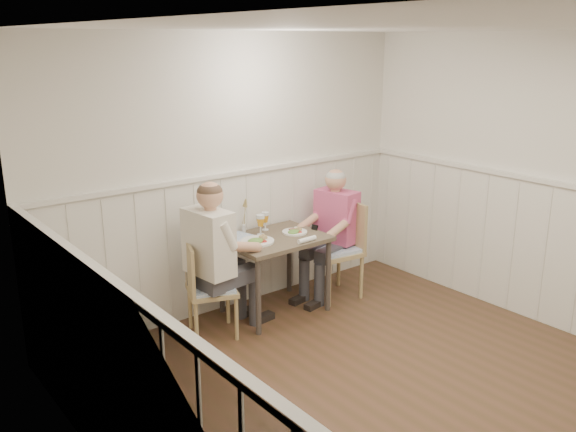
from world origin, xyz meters
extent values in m
plane|color=#4A341F|center=(0.00, 0.00, 0.00)|extent=(4.50, 4.50, 0.00)
cube|color=silver|center=(0.00, 2.25, 1.30)|extent=(4.00, 0.04, 2.60)
cube|color=silver|center=(-2.00, 0.00, 1.30)|extent=(0.04, 4.50, 2.60)
cube|color=silver|center=(2.00, 0.00, 1.30)|extent=(0.04, 4.50, 2.60)
cube|color=white|center=(0.00, 0.00, 2.59)|extent=(4.00, 4.50, 0.02)
cube|color=silver|center=(0.00, 2.23, 0.65)|extent=(3.98, 0.03, 1.30)
cube|color=silver|center=(-1.99, 0.00, 0.65)|extent=(0.03, 4.48, 1.30)
cube|color=silver|center=(1.99, 0.00, 0.65)|extent=(0.03, 4.48, 1.30)
cube|color=silver|center=(0.00, 2.22, 1.32)|extent=(3.98, 0.06, 0.04)
cube|color=silver|center=(-1.97, 0.00, 1.32)|extent=(0.06, 4.48, 0.04)
cube|color=silver|center=(1.97, 0.00, 1.32)|extent=(0.06, 4.48, 0.04)
cube|color=brown|center=(0.18, 1.84, 0.73)|extent=(0.92, 0.70, 0.04)
cylinder|color=#3F3833|center=(-0.23, 1.54, 0.35)|extent=(0.05, 0.05, 0.71)
cylinder|color=#3F3833|center=(-0.23, 2.14, 0.35)|extent=(0.05, 0.05, 0.71)
cylinder|color=#3F3833|center=(0.60, 1.54, 0.35)|extent=(0.05, 0.05, 0.71)
cylinder|color=#3F3833|center=(0.60, 2.14, 0.35)|extent=(0.05, 0.05, 0.71)
cube|color=tan|center=(0.88, 1.76, 0.47)|extent=(0.51, 0.51, 0.04)
cube|color=#6288BC|center=(0.88, 1.76, 0.51)|extent=(0.46, 0.46, 0.03)
cube|color=tan|center=(1.08, 1.74, 0.73)|extent=(0.09, 0.46, 0.48)
cylinder|color=tan|center=(1.05, 1.54, 0.22)|extent=(0.04, 0.04, 0.45)
cylinder|color=tan|center=(0.66, 1.59, 0.22)|extent=(0.04, 0.04, 0.45)
cylinder|color=tan|center=(1.10, 1.93, 0.22)|extent=(0.04, 0.04, 0.45)
cylinder|color=tan|center=(0.71, 1.98, 0.22)|extent=(0.04, 0.04, 0.45)
cube|color=tan|center=(-0.54, 1.80, 0.42)|extent=(0.52, 0.52, 0.04)
cube|color=#6288BC|center=(-0.54, 1.80, 0.45)|extent=(0.47, 0.47, 0.03)
cube|color=tan|center=(-0.71, 1.86, 0.65)|extent=(0.17, 0.39, 0.43)
cylinder|color=tan|center=(-0.64, 2.02, 0.20)|extent=(0.03, 0.03, 0.40)
cylinder|color=tan|center=(-0.31, 1.90, 0.20)|extent=(0.03, 0.03, 0.40)
cylinder|color=tan|center=(-0.76, 1.70, 0.20)|extent=(0.03, 0.03, 0.40)
cylinder|color=tan|center=(-0.44, 1.57, 0.20)|extent=(0.03, 0.03, 0.40)
cube|color=#3F3F47|center=(0.96, 1.85, 0.22)|extent=(0.49, 0.46, 0.43)
cube|color=#3F3F47|center=(0.77, 1.81, 0.49)|extent=(0.46, 0.42, 0.12)
cube|color=#D14F74|center=(0.96, 1.85, 0.81)|extent=(0.31, 0.46, 0.53)
sphere|color=tan|center=(0.96, 1.85, 1.19)|extent=(0.21, 0.21, 0.21)
sphere|color=#A5A5A0|center=(0.96, 1.85, 1.22)|extent=(0.20, 0.20, 0.20)
cube|color=black|center=(0.62, 1.78, 0.82)|extent=(0.03, 0.07, 0.12)
cube|color=#3F3F47|center=(-0.54, 1.78, 0.23)|extent=(0.50, 0.46, 0.46)
cube|color=#3F3F47|center=(-0.34, 1.80, 0.53)|extent=(0.47, 0.42, 0.13)
cube|color=white|center=(-0.54, 1.78, 0.87)|extent=(0.30, 0.48, 0.57)
sphere|color=tan|center=(-0.54, 1.78, 1.28)|extent=(0.23, 0.23, 0.23)
sphere|color=#4C3828|center=(-0.54, 1.78, 1.31)|extent=(0.22, 0.22, 0.22)
cylinder|color=white|center=(0.41, 1.83, 0.76)|extent=(0.24, 0.24, 0.02)
ellipsoid|color=#3F722D|center=(0.38, 1.80, 0.79)|extent=(0.12, 0.10, 0.04)
sphere|color=#9E8352|center=(0.47, 1.83, 0.78)|extent=(0.03, 0.03, 0.03)
cube|color=brown|center=(0.43, 1.88, 0.77)|extent=(0.07, 0.04, 0.01)
cylinder|color=white|center=(0.48, 1.88, 0.78)|extent=(0.05, 0.05, 0.03)
cylinder|color=white|center=(-0.03, 1.82, 0.76)|extent=(0.31, 0.31, 0.02)
ellipsoid|color=#3F722D|center=(-0.08, 1.78, 0.80)|extent=(0.15, 0.13, 0.06)
sphere|color=#9E8352|center=(0.04, 1.83, 0.79)|extent=(0.04, 0.04, 0.04)
cylinder|color=silver|center=(0.24, 2.07, 0.75)|extent=(0.06, 0.06, 0.01)
cylinder|color=silver|center=(0.24, 2.07, 0.79)|extent=(0.01, 0.01, 0.08)
cone|color=orange|center=(0.24, 2.07, 0.86)|extent=(0.07, 0.07, 0.07)
cylinder|color=silver|center=(0.24, 2.07, 0.91)|extent=(0.07, 0.07, 0.03)
cylinder|color=silver|center=(0.12, 1.97, 0.75)|extent=(0.07, 0.07, 0.01)
cylinder|color=silver|center=(0.12, 1.97, 0.80)|extent=(0.01, 0.01, 0.09)
cone|color=orange|center=(0.12, 1.97, 0.88)|extent=(0.08, 0.08, 0.08)
cylinder|color=silver|center=(0.12, 1.97, 0.93)|extent=(0.08, 0.08, 0.03)
cylinder|color=black|center=(-0.14, 2.06, 0.83)|extent=(0.06, 0.06, 0.16)
cone|color=black|center=(-0.14, 2.06, 0.93)|extent=(0.06, 0.06, 0.04)
cylinder|color=black|center=(-0.14, 2.06, 0.96)|extent=(0.02, 0.02, 0.03)
cylinder|color=#203E96|center=(-0.14, 2.06, 0.84)|extent=(0.06, 0.06, 0.04)
cylinder|color=white|center=(0.33, 1.54, 0.77)|extent=(0.20, 0.05, 0.04)
cylinder|color=silver|center=(0.05, 2.15, 0.79)|extent=(0.04, 0.04, 0.07)
cylinder|color=tan|center=(0.05, 2.15, 0.91)|extent=(0.02, 0.02, 0.23)
cone|color=tan|center=(0.05, 2.15, 1.05)|extent=(0.03, 0.03, 0.08)
cube|color=#6288BC|center=(-0.11, 2.03, 0.75)|extent=(0.37, 0.32, 0.01)
camera|label=1|loc=(-3.07, -2.48, 2.52)|focal=38.00mm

